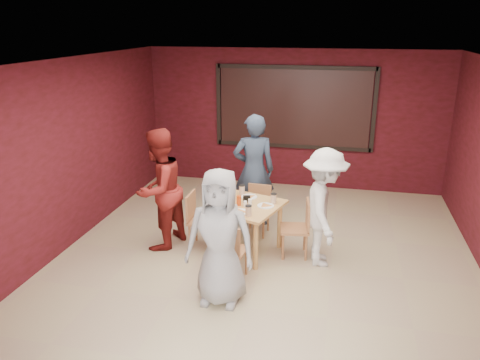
% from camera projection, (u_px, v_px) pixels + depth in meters
% --- Properties ---
extents(floor, '(7.00, 7.00, 0.00)m').
position_uv_depth(floor, '(263.00, 263.00, 6.70)').
color(floor, tan).
rests_on(floor, ground).
extents(window_blinds, '(3.00, 0.02, 1.50)m').
position_uv_depth(window_blinds, '(294.00, 108.00, 9.35)').
color(window_blinds, black).
extents(dining_table, '(1.21, 1.21, 0.91)m').
position_uv_depth(dining_table, '(245.00, 210.00, 6.83)').
color(dining_table, tan).
rests_on(dining_table, floor).
extents(chair_front, '(0.45, 0.45, 0.83)m').
position_uv_depth(chair_front, '(229.00, 249.00, 6.11)').
color(chair_front, '#A36B3F').
rests_on(chair_front, floor).
extents(chair_back, '(0.41, 0.41, 0.79)m').
position_uv_depth(chair_back, '(258.00, 206.00, 7.57)').
color(chair_back, '#A36B3F').
rests_on(chair_back, floor).
extents(chair_left, '(0.42, 0.42, 0.85)m').
position_uv_depth(chair_left, '(198.00, 217.00, 7.08)').
color(chair_left, '#A36B3F').
rests_on(chair_left, floor).
extents(chair_right, '(0.47, 0.47, 0.85)m').
position_uv_depth(chair_right, '(300.00, 225.00, 6.79)').
color(chair_right, '#A36B3F').
rests_on(chair_right, floor).
extents(diner_front, '(0.83, 0.54, 1.71)m').
position_uv_depth(diner_front, '(220.00, 238.00, 5.55)').
color(diner_front, '#959595').
rests_on(diner_front, floor).
extents(diner_back, '(0.79, 0.62, 1.89)m').
position_uv_depth(diner_back, '(254.00, 170.00, 7.74)').
color(diner_back, '#2B394D').
rests_on(diner_back, floor).
extents(diner_left, '(0.92, 1.05, 1.83)m').
position_uv_depth(diner_left, '(159.00, 189.00, 6.95)').
color(diner_left, maroon).
rests_on(diner_left, floor).
extents(diner_right, '(0.78, 1.17, 1.68)m').
position_uv_depth(diner_right, '(324.00, 208.00, 6.47)').
color(diner_right, silver).
rests_on(diner_right, floor).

